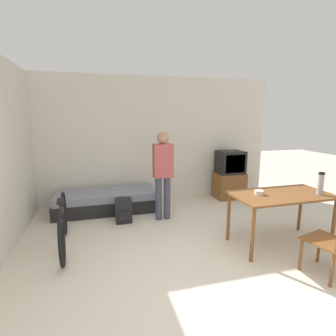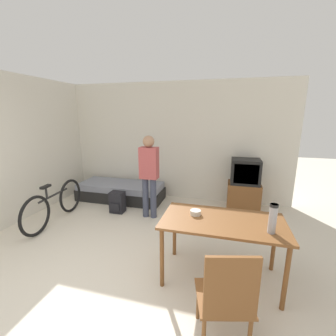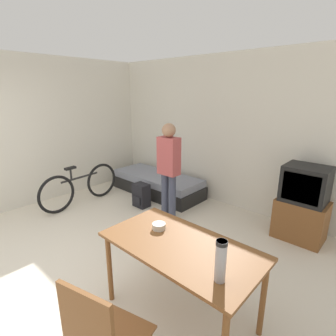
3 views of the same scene
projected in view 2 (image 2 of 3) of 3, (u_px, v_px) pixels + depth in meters
ground_plane at (80, 307)px, 2.37m from camera, size 20.00×20.00×0.00m
wall_back at (166, 142)px, 5.30m from camera, size 5.66×0.06×2.70m
wall_left at (22, 148)px, 4.25m from camera, size 0.06×4.43×2.70m
daybed at (121, 191)px, 5.34m from camera, size 1.99×0.81×0.40m
tv at (244, 186)px, 4.68m from camera, size 0.66×0.48×1.09m
dining_table at (222, 227)px, 2.64m from camera, size 1.42×0.76×0.77m
wooden_chair at (227, 297)px, 1.82m from camera, size 0.55×0.55×0.97m
bicycle at (55, 204)px, 4.17m from camera, size 0.17×1.65×0.77m
person_standing at (149, 171)px, 4.24m from camera, size 0.34×0.21×1.60m
thermos_flask at (273, 217)px, 2.30m from camera, size 0.08×0.08×0.32m
mate_bowl at (195, 212)px, 2.76m from camera, size 0.13×0.13×0.06m
backpack at (117, 202)px, 4.62m from camera, size 0.28×0.25×0.44m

